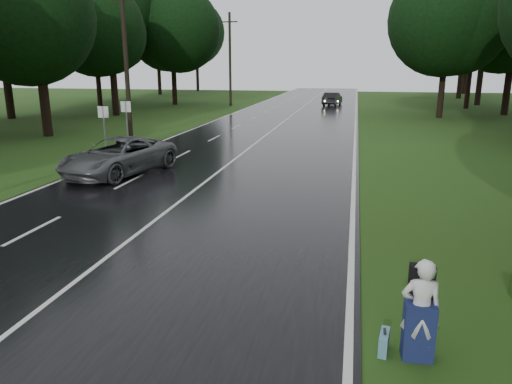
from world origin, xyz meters
TOP-DOWN VIEW (x-y plane):
  - ground at (0.00, 0.00)m, footprint 160.00×160.00m
  - road at (0.00, 20.00)m, footprint 12.00×140.00m
  - lane_center at (0.00, 20.00)m, footprint 0.12×140.00m
  - grey_car at (-4.03, 9.21)m, footprint 3.82×5.95m
  - far_car at (3.06, 47.93)m, footprint 2.23×4.60m
  - hitchhiker at (6.87, -2.11)m, footprint 0.64×0.58m
  - suitcase at (6.36, -2.04)m, footprint 0.21×0.49m
  - utility_pole_mid at (-8.50, 19.57)m, footprint 1.80×0.28m
  - utility_pole_far at (-8.50, 45.46)m, footprint 1.80×0.28m
  - road_sign_a at (-7.20, 13.92)m, footprint 0.59×0.10m
  - road_sign_b at (-7.20, 16.52)m, footprint 0.61×0.10m
  - tree_left_d at (-14.16, 19.04)m, footprint 8.23×8.23m
  - tree_left_e at (-16.18, 32.41)m, footprint 8.67×8.67m
  - tree_left_f at (-15.37, 45.58)m, footprint 9.27×9.27m
  - tree_right_e at (13.08, 36.23)m, footprint 9.00×9.00m
  - tree_right_f at (17.42, 46.60)m, footprint 10.52×10.52m

SIDE VIEW (x-z plane):
  - ground at x=0.00m, z-range 0.00..0.00m
  - utility_pole_mid at x=-8.50m, z-range -4.67..4.67m
  - utility_pole_far at x=-8.50m, z-range -5.12..5.12m
  - road_sign_a at x=-7.20m, z-range -1.23..1.23m
  - road_sign_b at x=-7.20m, z-range -1.27..1.27m
  - tree_left_d at x=-14.16m, z-range -6.43..6.43m
  - tree_left_e at x=-16.18m, z-range -6.77..6.77m
  - tree_left_f at x=-15.37m, z-range -7.24..7.24m
  - tree_right_e at x=13.08m, z-range -7.03..7.03m
  - tree_right_f at x=17.42m, z-range -8.22..8.22m
  - road at x=0.00m, z-range 0.00..0.04m
  - lane_center at x=0.00m, z-range 0.04..0.05m
  - suitcase at x=6.36m, z-range 0.00..0.34m
  - far_car at x=3.06m, z-range 0.04..1.49m
  - hitchhiker at x=6.87m, z-range -0.06..1.64m
  - grey_car at x=-4.03m, z-range 0.04..1.57m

